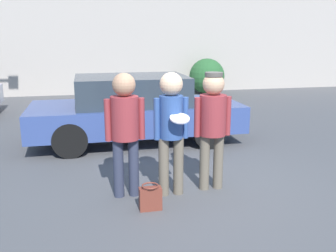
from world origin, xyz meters
TOP-DOWN VIEW (x-y plane):
  - ground_plane at (0.00, 0.00)m, footprint 56.00×56.00m
  - storefront_building at (0.00, 10.07)m, footprint 24.00×0.22m
  - person_left at (-1.02, -0.14)m, footprint 0.56×0.39m
  - person_middle_with_frisbee at (-0.37, -0.23)m, footprint 0.50×0.55m
  - person_right at (0.27, -0.14)m, footprint 0.57×0.40m
  - parked_car_near at (-0.51, 2.73)m, footprint 4.51×1.91m
  - shrub at (3.27, 9.18)m, footprint 1.42×1.42m
  - handbag at (-0.76, -0.67)m, footprint 0.30×0.23m

SIDE VIEW (x-z plane):
  - ground_plane at x=0.00m, z-range 0.00..0.00m
  - handbag at x=-0.76m, z-range -0.01..0.35m
  - shrub at x=3.27m, z-range 0.00..1.42m
  - parked_car_near at x=-0.51m, z-range 0.01..1.46m
  - person_middle_with_frisbee at x=-0.37m, z-range 0.18..1.99m
  - person_right at x=0.27m, z-range 0.20..1.98m
  - person_left at x=-1.02m, z-range 0.20..2.00m
  - storefront_building at x=0.00m, z-range 0.03..4.23m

